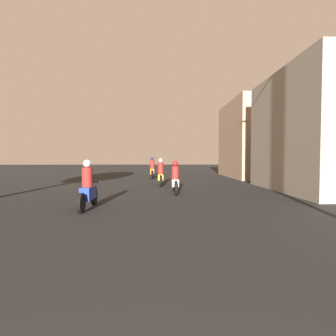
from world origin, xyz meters
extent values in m
cylinder|color=black|center=(-1.96, 8.97, 0.29)|extent=(0.10, 0.58, 0.58)
cylinder|color=black|center=(-1.96, 7.56, 0.29)|extent=(0.10, 0.58, 0.58)
cube|color=#1E389E|center=(-1.96, 8.27, 0.49)|extent=(0.30, 0.88, 0.40)
cylinder|color=black|center=(-1.96, 8.72, 0.78)|extent=(0.60, 0.04, 0.04)
cylinder|color=maroon|center=(-1.96, 8.18, 0.98)|extent=(0.32, 0.32, 0.60)
sphere|color=silver|center=(-1.96, 8.18, 1.40)|extent=(0.24, 0.24, 0.24)
cylinder|color=black|center=(0.93, 12.40, 0.30)|extent=(0.10, 0.61, 0.61)
cylinder|color=black|center=(0.93, 11.07, 0.30)|extent=(0.10, 0.61, 0.61)
cube|color=#ADADB2|center=(0.93, 11.73, 0.47)|extent=(0.30, 0.71, 0.33)
cylinder|color=black|center=(0.93, 12.16, 0.73)|extent=(0.60, 0.04, 0.04)
cylinder|color=maroon|center=(0.93, 11.66, 0.92)|extent=(0.32, 0.32, 0.57)
sphere|color=#A51919|center=(0.93, 11.66, 1.32)|extent=(0.24, 0.24, 0.24)
cylinder|color=black|center=(0.27, 15.62, 0.32)|extent=(0.10, 0.64, 0.64)
cylinder|color=black|center=(0.27, 14.36, 0.32)|extent=(0.10, 0.64, 0.64)
cube|color=gold|center=(0.27, 14.99, 0.48)|extent=(0.30, 0.89, 0.33)
cylinder|color=black|center=(0.27, 15.40, 0.75)|extent=(0.60, 0.04, 0.04)
cylinder|color=maroon|center=(0.27, 14.90, 0.98)|extent=(0.32, 0.32, 0.66)
sphere|color=silver|center=(0.27, 14.90, 1.42)|extent=(0.24, 0.24, 0.24)
cylinder|color=black|center=(-0.40, 20.97, 0.33)|extent=(0.10, 0.66, 0.66)
cylinder|color=black|center=(-0.40, 19.50, 0.33)|extent=(0.10, 0.66, 0.66)
cube|color=orange|center=(-0.40, 20.23, 0.53)|extent=(0.30, 0.88, 0.40)
cylinder|color=black|center=(-0.40, 20.71, 0.83)|extent=(0.60, 0.04, 0.04)
cylinder|color=maroon|center=(-0.40, 20.15, 1.08)|extent=(0.32, 0.32, 0.69)
sphere|color=navy|center=(-0.40, 20.15, 1.55)|extent=(0.24, 0.24, 0.24)
cylinder|color=black|center=(-0.56, 24.83, 0.33)|extent=(0.10, 0.65, 0.65)
cylinder|color=black|center=(-0.56, 23.41, 0.33)|extent=(0.10, 0.65, 0.65)
cube|color=#1E6B33|center=(-0.56, 24.12, 0.49)|extent=(0.30, 0.78, 0.32)
cylinder|color=black|center=(-0.56, 24.58, 0.75)|extent=(0.60, 0.04, 0.04)
cylinder|color=navy|center=(-0.56, 24.04, 1.01)|extent=(0.32, 0.32, 0.71)
sphere|color=#A51919|center=(-0.56, 24.04, 1.48)|extent=(0.24, 0.24, 0.24)
cube|color=gray|center=(8.49, 12.30, 2.81)|extent=(5.57, 6.94, 5.62)
cube|color=tan|center=(8.26, 21.33, 3.03)|extent=(5.00, 7.38, 6.06)
camera|label=1|loc=(0.34, 0.09, 1.59)|focal=28.00mm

